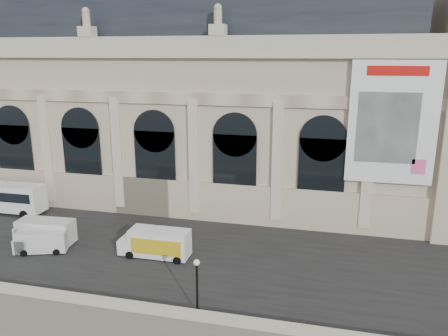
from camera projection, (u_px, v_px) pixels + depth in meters
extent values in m
cube|color=gray|center=(214.00, 207.00, 67.76)|extent=(160.00, 70.00, 6.00)
cube|color=#2D2D2D|center=(165.00, 245.00, 47.25)|extent=(160.00, 24.00, 0.06)
cube|color=gray|center=(103.00, 309.00, 34.52)|extent=(160.00, 1.20, 1.10)
cube|color=beige|center=(103.00, 302.00, 34.37)|extent=(160.00, 1.40, 0.12)
cube|color=#C2B095|center=(166.00, 120.00, 61.80)|extent=(68.00, 18.00, 22.00)
cube|color=beige|center=(142.00, 197.00, 55.36)|extent=(68.60, 0.40, 5.00)
cube|color=beige|center=(134.00, 47.00, 50.56)|extent=(69.00, 0.80, 2.40)
cube|color=beige|center=(137.00, 97.00, 52.18)|extent=(68.00, 0.30, 1.40)
cube|color=#272C34|center=(162.00, 16.00, 58.24)|extent=(64.00, 15.00, 6.00)
cube|color=black|center=(16.00, 158.00, 58.40)|extent=(5.20, 0.25, 9.00)
cylinder|color=black|center=(12.00, 125.00, 57.26)|extent=(5.20, 0.25, 5.20)
cube|color=beige|center=(47.00, 149.00, 56.82)|extent=(1.20, 0.50, 14.00)
cube|color=black|center=(83.00, 163.00, 56.13)|extent=(5.20, 0.25, 9.00)
cylinder|color=black|center=(80.00, 128.00, 54.99)|extent=(5.20, 0.25, 5.20)
cube|color=beige|center=(117.00, 153.00, 54.55)|extent=(1.20, 0.50, 14.00)
cube|color=black|center=(156.00, 167.00, 53.86)|extent=(5.20, 0.25, 9.00)
cylinder|color=black|center=(154.00, 131.00, 52.71)|extent=(5.20, 0.25, 5.20)
cube|color=beige|center=(194.00, 158.00, 52.28)|extent=(1.20, 0.50, 14.00)
cube|color=black|center=(235.00, 172.00, 51.59)|extent=(5.20, 0.25, 9.00)
cylinder|color=black|center=(235.00, 135.00, 50.44)|extent=(5.20, 0.25, 5.20)
cube|color=beige|center=(277.00, 162.00, 50.00)|extent=(1.20, 0.50, 14.00)
cube|color=black|center=(321.00, 178.00, 49.32)|extent=(5.20, 0.25, 9.00)
cylinder|color=black|center=(323.00, 139.00, 48.17)|extent=(5.20, 0.25, 5.20)
cube|color=beige|center=(368.00, 168.00, 47.73)|extent=(1.20, 0.50, 14.00)
cube|color=white|center=(392.00, 123.00, 45.82)|extent=(9.00, 0.35, 13.00)
cube|color=#BB100C|center=(398.00, 71.00, 44.26)|extent=(6.00, 0.06, 1.00)
cube|color=gray|center=(387.00, 128.00, 45.87)|extent=(6.20, 0.06, 7.50)
cube|color=#F15595|center=(419.00, 167.00, 46.09)|extent=(1.40, 0.06, 1.60)
cube|color=black|center=(3.00, 190.00, 57.79)|extent=(12.10, 0.21, 1.21)
cylinder|color=black|center=(24.00, 215.00, 54.62)|extent=(1.10, 0.34, 1.10)
cylinder|color=black|center=(38.00, 207.00, 57.21)|extent=(1.10, 0.34, 1.10)
cube|color=silver|center=(42.00, 241.00, 45.32)|extent=(5.40, 3.45, 2.15)
cube|color=silver|center=(23.00, 244.00, 45.24)|extent=(1.96, 2.30, 1.49)
cube|color=black|center=(17.00, 240.00, 45.07)|extent=(0.59, 1.61, 0.75)
cylinder|color=black|center=(24.00, 253.00, 44.47)|extent=(0.75, 0.44, 0.71)
cylinder|color=black|center=(31.00, 245.00, 46.36)|extent=(0.75, 0.44, 0.71)
cylinder|color=black|center=(56.00, 252.00, 44.73)|extent=(0.75, 0.44, 0.71)
cylinder|color=black|center=(62.00, 244.00, 46.62)|extent=(0.75, 0.44, 0.71)
cube|color=silver|center=(46.00, 231.00, 47.12)|extent=(6.12, 2.73, 2.54)
cube|color=silver|center=(26.00, 233.00, 47.61)|extent=(1.83, 2.43, 1.77)
cube|color=black|center=(21.00, 228.00, 47.55)|extent=(0.20, 1.99, 0.89)
cylinder|color=black|center=(25.00, 244.00, 46.60)|extent=(0.86, 0.33, 0.84)
cylinder|color=black|center=(37.00, 235.00, 48.81)|extent=(0.86, 0.33, 0.84)
cylinder|color=black|center=(58.00, 246.00, 45.98)|extent=(0.86, 0.33, 0.84)
cylinder|color=black|center=(69.00, 237.00, 48.19)|extent=(0.86, 0.33, 0.84)
cube|color=white|center=(160.00, 243.00, 44.14)|extent=(6.07, 2.34, 2.73)
cube|color=gold|center=(155.00, 247.00, 43.02)|extent=(5.25, 0.07, 1.62)
cube|color=#BB100C|center=(155.00, 247.00, 43.02)|extent=(3.03, 0.05, 0.61)
cube|color=white|center=(129.00, 245.00, 45.07)|extent=(1.62, 2.23, 1.51)
cylinder|color=black|center=(130.00, 255.00, 43.98)|extent=(0.81, 0.28, 0.81)
cylinder|color=black|center=(139.00, 246.00, 46.16)|extent=(0.81, 0.28, 0.81)
cylinder|color=black|center=(177.00, 260.00, 42.84)|extent=(0.81, 0.28, 0.81)
cylinder|color=black|center=(185.00, 250.00, 45.03)|extent=(0.81, 0.28, 0.81)
cylinder|color=black|center=(198.00, 312.00, 34.65)|extent=(0.49, 0.49, 0.44)
cylinder|color=black|center=(197.00, 289.00, 34.14)|extent=(0.18, 0.18, 4.42)
sphere|color=beige|center=(197.00, 262.00, 33.55)|extent=(0.49, 0.49, 0.49)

